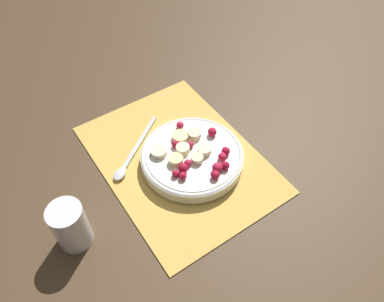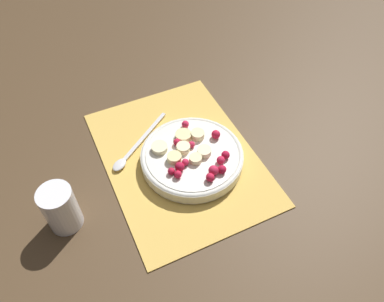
% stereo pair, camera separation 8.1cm
% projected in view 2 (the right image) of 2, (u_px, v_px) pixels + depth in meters
% --- Properties ---
extents(ground_plane, '(3.00, 3.00, 0.00)m').
position_uv_depth(ground_plane, '(179.00, 158.00, 0.85)').
color(ground_plane, '#4C3823').
extents(placemat, '(0.45, 0.32, 0.01)m').
position_uv_depth(placemat, '(179.00, 157.00, 0.85)').
color(placemat, '#E0B251').
rests_on(placemat, ground_plane).
extents(fruit_bowl, '(0.23, 0.23, 0.05)m').
position_uv_depth(fruit_bowl, '(192.00, 156.00, 0.83)').
color(fruit_bowl, silver).
rests_on(fruit_bowl, placemat).
extents(spoon, '(0.13, 0.18, 0.01)m').
position_uv_depth(spoon, '(132.00, 151.00, 0.85)').
color(spoon, silver).
rests_on(spoon, placemat).
extents(drinking_glass, '(0.07, 0.07, 0.10)m').
position_uv_depth(drinking_glass, '(61.00, 209.00, 0.71)').
color(drinking_glass, white).
rests_on(drinking_glass, ground_plane).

